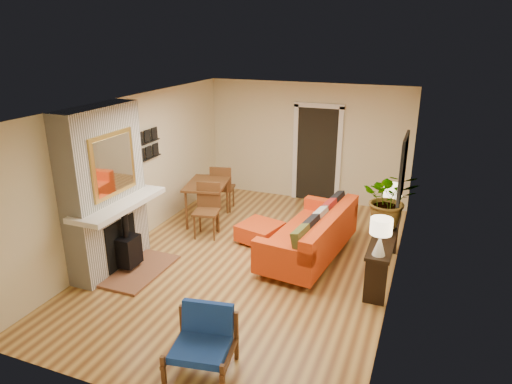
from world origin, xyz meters
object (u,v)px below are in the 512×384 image
console_table (384,242)px  lamp_near (381,232)px  blue_chair (204,337)px  lamp_far (392,196)px  ottoman (260,231)px  sofa (314,236)px  dining_table (211,191)px  houseplant (389,199)px

console_table → lamp_near: bearing=-90.0°
blue_chair → lamp_far: bearing=65.9°
lamp_far → ottoman: bearing=-171.5°
console_table → lamp_far: lamp_far is taller
lamp_near → ottoman: bearing=151.5°
sofa → dining_table: bearing=161.8°
dining_table → lamp_far: bearing=-3.3°
lamp_far → blue_chair: bearing=-114.1°
console_table → lamp_near: (0.00, -0.76, 0.49)m
dining_table → lamp_far: 3.47m
dining_table → ottoman: bearing=-23.1°
blue_chair → lamp_far: (1.62, 3.61, 0.67)m
console_table → houseplant: size_ratio=2.04×
ottoman → console_table: size_ratio=0.45×
ottoman → lamp_near: lamp_near is taller
sofa → dining_table: dining_table is taller
dining_table → blue_chair: bearing=-64.4°
lamp_far → houseplant: bearing=-91.2°
ottoman → blue_chair: 3.34m
ottoman → blue_chair: bearing=-79.9°
console_table → lamp_near: 0.90m
ottoman → lamp_far: bearing=8.5°
dining_table → lamp_far: lamp_far is taller
sofa → houseplant: (1.14, 0.09, 0.78)m
blue_chair → console_table: size_ratio=0.43×
ottoman → console_table: bearing=-11.2°
ottoman → console_table: 2.27m
sofa → lamp_near: 1.64m
sofa → dining_table: 2.42m
ottoman → blue_chair: size_ratio=1.03×
dining_table → lamp_near: bearing=-26.6°
lamp_far → lamp_near: bearing=-90.0°
ottoman → dining_table: dining_table is taller
houseplant → console_table: bearing=-88.1°
lamp_far → houseplant: (-0.01, -0.47, 0.12)m
sofa → blue_chair: sofa is taller
blue_chair → console_table: 3.28m
ottoman → houseplant: size_ratio=0.91×
sofa → ottoman: sofa is taller
console_table → lamp_far: bearing=90.0°
sofa → ottoman: (-1.05, 0.22, -0.20)m
dining_table → lamp_near: 3.87m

